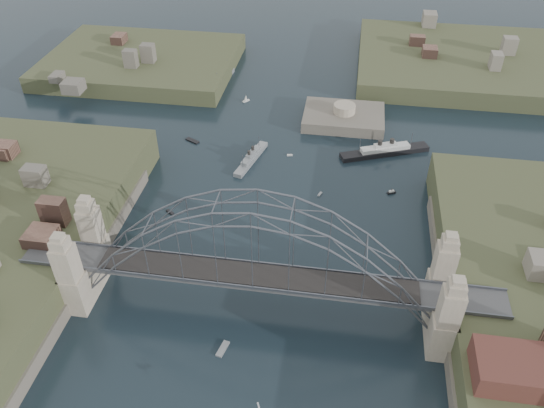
{
  "coord_description": "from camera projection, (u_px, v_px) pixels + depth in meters",
  "views": [
    {
      "loc": [
        12.83,
        -64.41,
        75.87
      ],
      "look_at": [
        0.0,
        18.0,
        10.0
      ],
      "focal_mm": 35.91,
      "sensor_mm": 36.0,
      "label": 1
    }
  ],
  "objects": [
    {
      "name": "headland_nw",
      "position": [
        143.0,
        67.0,
        178.51
      ],
      "size": [
        60.0,
        45.0,
        9.0
      ],
      "primitive_type": "cube",
      "color": "#3F4428",
      "rests_on": "ground"
    },
    {
      "name": "small_boat_e",
      "position": [
        192.0,
        141.0,
        143.31
      ],
      "size": [
        4.1,
        3.03,
        0.45
      ],
      "color": "silver",
      "rests_on": "ground"
    },
    {
      "name": "small_boat_d",
      "position": [
        391.0,
        192.0,
        125.4
      ],
      "size": [
        2.08,
        1.42,
        1.43
      ],
      "color": "silver",
      "rests_on": "ground"
    },
    {
      "name": "headland_ne",
      "position": [
        467.0,
        68.0,
        177.31
      ],
      "size": [
        70.0,
        55.0,
        9.5
      ],
      "primitive_type": "cube",
      "color": "#3F4428",
      "rests_on": "ground"
    },
    {
      "name": "naval_cruiser_far",
      "position": [
        223.0,
        79.0,
        170.54
      ],
      "size": [
        3.98,
        16.83,
        5.63
      ],
      "color": "gray",
      "rests_on": "ground"
    },
    {
      "name": "ocean_liner",
      "position": [
        385.0,
        151.0,
        138.03
      ],
      "size": [
        22.67,
        11.8,
        5.7
      ],
      "color": "black",
      "rests_on": "ground"
    },
    {
      "name": "small_boat_h",
      "position": [
        246.0,
        99.0,
        160.37
      ],
      "size": [
        2.02,
        2.24,
        2.38
      ],
      "color": "silver",
      "rests_on": "ground"
    },
    {
      "name": "small_boat_c",
      "position": [
        223.0,
        349.0,
        91.28
      ],
      "size": [
        1.82,
        3.48,
        0.45
      ],
      "color": "silver",
      "rests_on": "ground"
    },
    {
      "name": "small_boat_a",
      "position": [
        170.0,
        212.0,
        119.88
      ],
      "size": [
        2.14,
        1.82,
        0.45
      ],
      "color": "silver",
      "rests_on": "ground"
    },
    {
      "name": "naval_cruiser_near",
      "position": [
        251.0,
        158.0,
        135.68
      ],
      "size": [
        5.96,
        16.1,
        4.82
      ],
      "color": "gray",
      "rests_on": "ground"
    },
    {
      "name": "small_boat_f",
      "position": [
        290.0,
        155.0,
        137.87
      ],
      "size": [
        1.46,
        0.72,
        0.45
      ],
      "color": "silver",
      "rests_on": "ground"
    },
    {
      "name": "fort_island",
      "position": [
        343.0,
        123.0,
        151.56
      ],
      "size": [
        22.0,
        16.0,
        9.4
      ],
      "color": "#60584C",
      "rests_on": "ground"
    },
    {
      "name": "small_boat_b",
      "position": [
        320.0,
        194.0,
        124.99
      ],
      "size": [
        1.05,
        1.69,
        0.45
      ],
      "color": "silver",
      "rests_on": "ground"
    },
    {
      "name": "bridge",
      "position": [
        255.0,
        259.0,
        90.88
      ],
      "size": [
        84.0,
        13.8,
        24.6
      ],
      "color": "#474749",
      "rests_on": "ground"
    },
    {
      "name": "ground",
      "position": [
        257.0,
        308.0,
        98.52
      ],
      "size": [
        500.0,
        500.0,
        0.0
      ],
      "primitive_type": "plane",
      "color": "black",
      "rests_on": "ground"
    }
  ]
}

